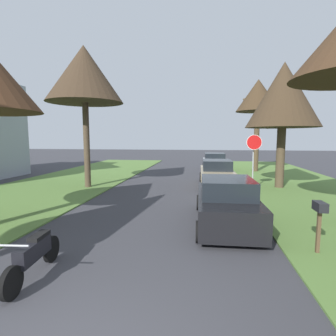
{
  "coord_description": "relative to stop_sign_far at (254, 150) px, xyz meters",
  "views": [
    {
      "loc": [
        1.6,
        -2.38,
        2.86
      ],
      "look_at": [
        0.24,
        7.47,
        1.72
      ],
      "focal_mm": 28.23,
      "sensor_mm": 36.0,
      "label": 1
    }
  ],
  "objects": [
    {
      "name": "street_tree_right_far",
      "position": [
        1.68,
        8.34,
        4.0
      ],
      "size": [
        3.56,
        3.56,
        7.56
      ],
      "color": "#4D3C28",
      "rests_on": "grass_verge_right"
    },
    {
      "name": "parked_motorcycle",
      "position": [
        -6.04,
        -9.87,
        -1.71
      ],
      "size": [
        0.6,
        2.05,
        0.97
      ],
      "color": "black",
      "rests_on": "ground"
    },
    {
      "name": "street_tree_right_mid_b",
      "position": [
        1.64,
        1.0,
        2.95
      ],
      "size": [
        3.99,
        3.99,
        6.92
      ],
      "color": "#4B3C2B",
      "rests_on": "grass_verge_right"
    },
    {
      "name": "parked_sedan_silver",
      "position": [
        -1.76,
        8.01,
        -1.47
      ],
      "size": [
        2.02,
        4.44,
        1.57
      ],
      "color": "#BCBCC1",
      "rests_on": "ground"
    },
    {
      "name": "parked_sedan_black",
      "position": [
        -1.89,
        -5.94,
        -1.47
      ],
      "size": [
        2.02,
        4.44,
        1.57
      ],
      "color": "black",
      "rests_on": "ground"
    },
    {
      "name": "curbside_mailbox",
      "position": [
        0.17,
        -7.93,
        -1.14
      ],
      "size": [
        0.22,
        0.44,
        1.27
      ],
      "color": "brown",
      "rests_on": "grass_verge_right"
    },
    {
      "name": "stop_sign_far",
      "position": [
        0.0,
        0.0,
        0.0
      ],
      "size": [
        0.81,
        0.28,
        2.97
      ],
      "color": "#9EA0A5",
      "rests_on": "grass_verge_right"
    },
    {
      "name": "parked_sedan_tan",
      "position": [
        -1.89,
        1.04,
        -1.47
      ],
      "size": [
        2.02,
        4.44,
        1.57
      ],
      "color": "tan",
      "rests_on": "ground"
    },
    {
      "name": "street_tree_left_mid_b",
      "position": [
        -9.23,
        -0.39,
        4.09
      ],
      "size": [
        4.21,
        4.21,
        7.82
      ],
      "color": "#4A3B2C",
      "rests_on": "grass_verge_left"
    }
  ]
}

